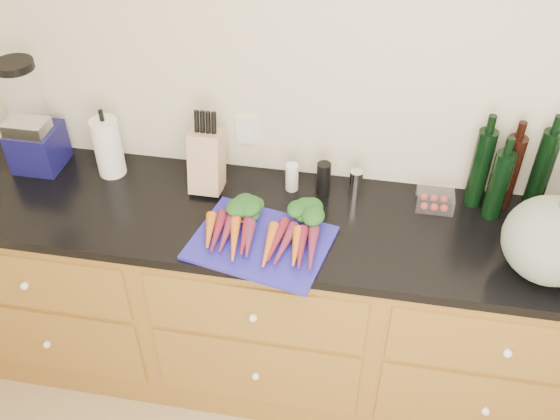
% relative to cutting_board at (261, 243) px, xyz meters
% --- Properties ---
extents(wall_back, '(4.10, 0.05, 2.60)m').
position_rel_cutting_board_xyz_m(wall_back, '(0.45, 0.48, 0.35)').
color(wall_back, beige).
rests_on(wall_back, ground).
extents(cabinets, '(3.60, 0.64, 0.90)m').
position_rel_cutting_board_xyz_m(cabinets, '(0.45, 0.16, -0.50)').
color(cabinets, brown).
rests_on(cabinets, ground).
extents(countertop, '(3.64, 0.62, 0.04)m').
position_rel_cutting_board_xyz_m(countertop, '(0.45, 0.16, -0.03)').
color(countertop, black).
rests_on(countertop, cabinets).
extents(cutting_board, '(0.55, 0.45, 0.01)m').
position_rel_cutting_board_xyz_m(cutting_board, '(0.00, 0.00, 0.00)').
color(cutting_board, '#231FA4').
rests_on(cutting_board, countertop).
extents(carrots, '(0.43, 0.31, 0.06)m').
position_rel_cutting_board_xyz_m(carrots, '(0.00, 0.04, 0.03)').
color(carrots, orange).
rests_on(carrots, cutting_board).
extents(squash, '(0.32, 0.32, 0.29)m').
position_rel_cutting_board_xyz_m(squash, '(0.98, 0.03, 0.14)').
color(squash, slate).
rests_on(squash, countertop).
extents(blender_appliance, '(0.19, 0.19, 0.47)m').
position_rel_cutting_board_xyz_m(blender_appliance, '(-1.00, 0.32, 0.20)').
color(blender_appliance, '#12104E').
rests_on(blender_appliance, countertop).
extents(paper_towel, '(0.11, 0.11, 0.25)m').
position_rel_cutting_board_xyz_m(paper_towel, '(-0.69, 0.32, 0.12)').
color(paper_towel, white).
rests_on(paper_towel, countertop).
extents(knife_block, '(0.12, 0.12, 0.25)m').
position_rel_cutting_board_xyz_m(knife_block, '(-0.27, 0.30, 0.12)').
color(knife_block, tan).
rests_on(knife_block, countertop).
extents(grinder_salt, '(0.05, 0.05, 0.12)m').
position_rel_cutting_board_xyz_m(grinder_salt, '(0.06, 0.34, 0.05)').
color(grinder_salt, white).
rests_on(grinder_salt, countertop).
extents(grinder_pepper, '(0.06, 0.06, 0.14)m').
position_rel_cutting_board_xyz_m(grinder_pepper, '(0.18, 0.34, 0.06)').
color(grinder_pepper, black).
rests_on(grinder_pepper, countertop).
extents(canister_chrome, '(0.05, 0.05, 0.12)m').
position_rel_cutting_board_xyz_m(canister_chrome, '(0.31, 0.34, 0.05)').
color(canister_chrome, silver).
rests_on(canister_chrome, countertop).
extents(tomato_box, '(0.14, 0.11, 0.07)m').
position_rel_cutting_board_xyz_m(tomato_box, '(0.62, 0.33, 0.03)').
color(tomato_box, white).
rests_on(tomato_box, countertop).
extents(bottles, '(0.29, 0.15, 0.35)m').
position_rel_cutting_board_xyz_m(bottles, '(0.87, 0.37, 0.15)').
color(bottles, black).
rests_on(bottles, countertop).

